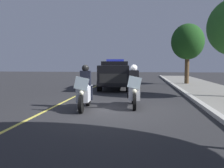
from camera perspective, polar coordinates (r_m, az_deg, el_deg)
The scene contains 7 objects.
ground_plane at distance 9.35m, azimuth -0.66°, elevation -5.95°, with size 80.00×80.00×0.00m, color #28282B.
curb_strip at distance 9.57m, azimuth 22.01°, elevation -5.60°, with size 48.00×0.24×0.15m, color #B7B5AD.
lane_stripe_center at distance 9.92m, azimuth -13.99°, elevation -5.44°, with size 48.00×0.12×0.01m, color #E0D14C.
police_motorcycle_lead_left at distance 9.26m, azimuth -6.50°, elevation -1.71°, with size 2.14×0.61×1.72m.
police_motorcycle_lead_right at distance 9.74m, azimuth 5.24°, elevation -1.37°, with size 2.14×0.61×1.72m.
police_suv at distance 16.50m, azimuth 0.74°, elevation 2.50°, with size 5.01×2.32×2.05m.
tree_far_back at distance 20.86m, azimuth 17.58°, elevation 9.52°, with size 2.66×2.66×4.91m.
Camera 1 is at (9.10, 1.25, 1.76)m, focal length 38.35 mm.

